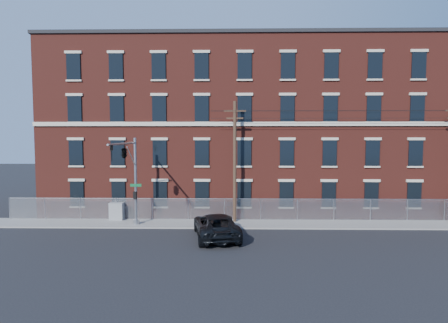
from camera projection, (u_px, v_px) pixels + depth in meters
ground at (206, 242)px, 25.09m from camera, size 140.00×140.00×0.00m
sidewalk at (357, 224)px, 29.85m from camera, size 65.00×3.00×0.12m
mill_building at (330, 128)px, 38.19m from camera, size 55.30×14.32×16.30m
chain_link_fence at (352, 209)px, 31.07m from camera, size 59.06×0.06×1.85m
traffic_signal_mast at (127, 161)px, 27.00m from camera, size 0.90×6.75×7.00m
utility_pole_near at (235, 159)px, 30.27m from camera, size 1.80×0.28×10.00m
pickup_truck at (216, 226)px, 26.16m from camera, size 3.88×6.62×1.73m
utility_cabinet at (117, 211)px, 31.17m from camera, size 1.21×0.67×1.47m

